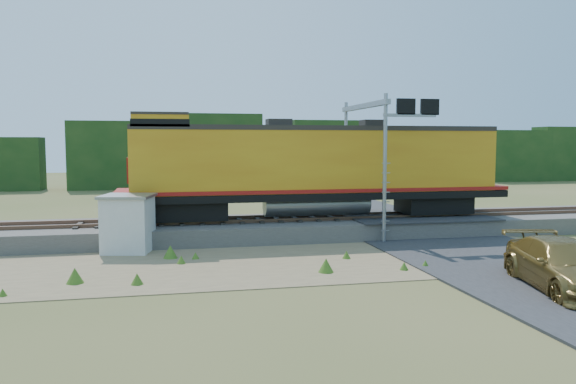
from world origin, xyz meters
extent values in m
plane|color=#475123|center=(0.00, 0.00, 0.00)|extent=(140.00, 140.00, 0.00)
cube|color=slate|center=(0.00, 6.00, 0.40)|extent=(70.00, 5.00, 0.80)
cube|color=brown|center=(0.00, 5.28, 0.88)|extent=(70.00, 0.10, 0.16)
cube|color=brown|center=(0.00, 6.72, 0.88)|extent=(70.00, 0.10, 0.16)
cube|color=#8C7754|center=(-2.00, 0.50, 0.01)|extent=(26.00, 8.00, 0.03)
cube|color=#38383A|center=(7.00, 6.00, 0.83)|extent=(7.00, 5.20, 0.06)
cube|color=#38383A|center=(7.00, 22.00, 0.04)|extent=(7.00, 24.00, 0.08)
cube|color=#173714|center=(0.00, 38.00, 3.25)|extent=(36.00, 3.00, 6.50)
cube|color=#173714|center=(40.00, 38.00, 3.00)|extent=(50.00, 3.00, 6.00)
cube|color=black|center=(-4.15, 6.00, 1.38)|extent=(3.38, 2.16, 0.84)
cube|color=black|center=(8.05, 6.00, 1.38)|extent=(3.38, 2.16, 0.84)
cube|color=black|center=(1.95, 6.00, 1.97)|extent=(18.77, 2.82, 0.34)
cylinder|color=gray|center=(1.95, 6.00, 1.52)|extent=(5.16, 1.13, 1.13)
cube|color=gold|center=(1.95, 6.00, 3.60)|extent=(17.36, 2.72, 2.91)
cube|color=maroon|center=(1.95, 6.00, 2.26)|extent=(18.77, 2.86, 0.17)
cube|color=#28231E|center=(1.95, 6.00, 5.16)|extent=(17.36, 2.77, 0.23)
cube|color=gold|center=(-5.37, 6.00, 5.38)|extent=(2.44, 2.72, 0.66)
cube|color=#28231E|center=(-5.37, 6.00, 5.75)|extent=(2.44, 2.77, 0.11)
cube|color=black|center=(-5.37, 6.00, 5.33)|extent=(2.49, 2.77, 0.33)
cube|color=maroon|center=(-6.77, 6.00, 3.27)|extent=(0.09, 1.88, 1.13)
cube|color=#28231E|center=(0.08, 6.00, 5.38)|extent=(1.13, 0.94, 0.42)
cube|color=#28231E|center=(4.77, 6.00, 5.38)|extent=(1.13, 0.94, 0.42)
cube|color=silver|center=(-6.71, 3.48, 1.13)|extent=(2.15, 2.15, 2.27)
cube|color=gray|center=(-6.71, 3.48, 2.31)|extent=(2.37, 2.37, 0.11)
cylinder|color=gray|center=(4.29, 3.20, 3.32)|extent=(0.17, 0.17, 6.64)
cylinder|color=gray|center=(4.29, 8.80, 3.32)|extent=(0.17, 0.17, 6.64)
cube|color=gray|center=(4.29, 6.00, 6.26)|extent=(0.24, 6.20, 0.24)
cube|color=gray|center=(5.43, 3.20, 5.69)|extent=(2.46, 0.14, 0.14)
cube|color=black|center=(5.24, 3.20, 6.07)|extent=(0.85, 0.14, 0.71)
cube|color=black|center=(6.38, 3.20, 6.07)|extent=(0.85, 0.14, 0.71)
imported|color=olive|center=(6.63, -5.47, 0.76)|extent=(3.17, 5.59, 1.53)
camera|label=1|loc=(-5.05, -20.11, 4.47)|focal=35.00mm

